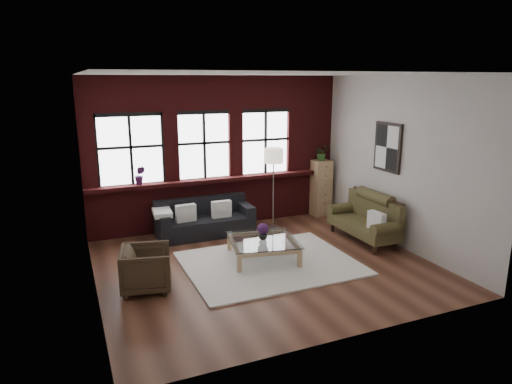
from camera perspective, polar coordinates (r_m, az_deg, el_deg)
name	(u,v)px	position (r m, az deg, el deg)	size (l,w,h in m)	color
floor	(264,265)	(7.99, 1.03, -9.07)	(5.50, 5.50, 0.00)	#4D291C
ceiling	(265,74)	(7.35, 1.14, 14.55)	(5.50, 5.50, 0.00)	white
wall_back	(217,152)	(9.81, -4.89, 4.96)	(5.50, 5.50, 0.00)	beige
wall_front	(353,214)	(5.39, 11.98, -2.75)	(5.50, 5.50, 0.00)	beige
wall_left	(88,189)	(6.89, -20.30, 0.31)	(5.00, 5.00, 0.00)	beige
wall_right	(398,163)	(8.97, 17.38, 3.53)	(5.00, 5.00, 0.00)	beige
brick_backwall	(218,153)	(9.75, -4.78, 4.91)	(5.50, 0.12, 3.20)	#4F1214
sill_ledge	(220,179)	(9.77, -4.55, 1.59)	(5.50, 0.30, 0.08)	#4F1214
window_left	(131,151)	(9.34, -15.40, 5.00)	(1.38, 0.10, 1.50)	black
window_mid	(204,146)	(9.65, -6.52, 5.67)	(1.38, 0.10, 1.50)	black
window_right	(265,143)	(10.13, 1.13, 6.15)	(1.38, 0.10, 1.50)	black
wall_poster	(388,147)	(9.14, 16.14, 5.39)	(0.05, 0.74, 0.94)	black
shag_rug	(270,263)	(8.01, 1.73, -8.89)	(2.88, 2.26, 0.03)	silver
dark_sofa	(205,218)	(9.39, -6.40, -3.30)	(1.95, 0.79, 0.71)	black
pillow_a	(186,213)	(9.14, -8.77, -2.62)	(0.40, 0.14, 0.34)	white
pillow_b	(221,209)	(9.34, -4.34, -2.14)	(0.40, 0.14, 0.34)	white
vintage_settee	(363,219)	(9.24, 13.28, -3.29)	(0.74, 1.67, 0.89)	#413B1E
pillow_settee	(377,221)	(8.77, 14.85, -3.53)	(0.14, 0.38, 0.34)	white
armchair	(146,269)	(7.17, -13.55, -9.31)	(0.72, 0.74, 0.67)	#35291A
coffee_table	(263,250)	(8.14, 0.86, -7.21)	(1.16, 1.16, 0.39)	tan
vase	(263,235)	(8.05, 0.87, -5.41)	(0.15, 0.15, 0.16)	#B2B2B2
flowers	(263,229)	(8.01, 0.87, -4.61)	(0.20, 0.20, 0.20)	#41194A
drawer_chest	(321,188)	(10.74, 8.07, 0.51)	(0.40, 0.40, 1.31)	tan
potted_plant_top	(322,152)	(10.58, 8.22, 4.91)	(0.33, 0.28, 0.36)	#2D5923
floor_lamp	(273,186)	(9.60, 2.18, 0.80)	(0.40, 0.40, 1.88)	#A5A5A8
sill_plant	(140,175)	(9.32, -14.32, 2.03)	(0.21, 0.17, 0.38)	#41194A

